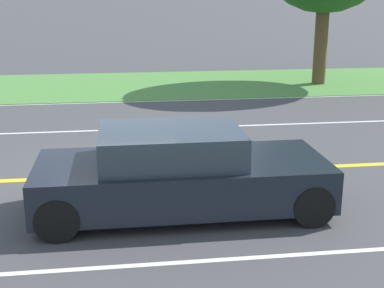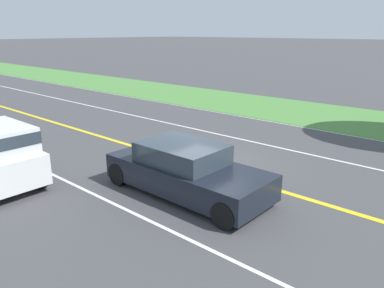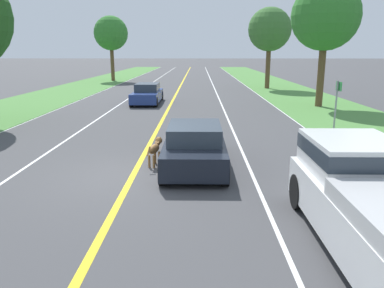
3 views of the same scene
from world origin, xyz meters
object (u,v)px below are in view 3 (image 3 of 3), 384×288
object	(u,v)px
roadside_tree_right_near	(326,17)
roadside_tree_left_far	(111,33)
oncoming_car	(147,94)
street_sign	(337,100)
dog	(155,148)
roadside_tree_right_far	(270,30)
pickup_truck	(382,206)
ego_car	(195,146)

from	to	relation	value
roadside_tree_right_near	roadside_tree_left_far	size ratio (longest dim) A/B	1.01
oncoming_car	street_sign	distance (m)	13.63
roadside_tree_left_far	street_sign	distance (m)	35.04
dog	roadside_tree_right_far	bearing A→B (deg)	87.91
roadside_tree_right_far	pickup_truck	bearing A→B (deg)	-96.54
roadside_tree_right_near	roadside_tree_left_far	world-z (taller)	roadside_tree_right_near
roadside_tree_right_far	street_sign	world-z (taller)	roadside_tree_right_far
oncoming_car	roadside_tree_right_near	distance (m)	12.65
dog	roadside_tree_right_near	size ratio (longest dim) A/B	0.15
roadside_tree_right_near	roadside_tree_right_far	bearing A→B (deg)	95.35
roadside_tree_left_far	oncoming_car	bearing A→B (deg)	-71.31
oncoming_car	roadside_tree_right_near	xyz separation A→B (m)	(11.52, -1.50, 5.02)
ego_car	pickup_truck	bearing A→B (deg)	-58.06
dog	roadside_tree_left_far	xyz separation A→B (m)	(-9.30, 35.70, 5.14)
roadside_tree_right_near	roadside_tree_right_far	distance (m)	12.59
roadside_tree_right_far	roadside_tree_left_far	world-z (taller)	roadside_tree_left_far
roadside_tree_right_near	street_sign	bearing A→B (deg)	-102.52
dog	street_sign	distance (m)	9.23
oncoming_car	roadside_tree_left_far	world-z (taller)	roadside_tree_left_far
roadside_tree_left_far	ego_car	bearing A→B (deg)	-73.56
pickup_truck	roadside_tree_right_near	size ratio (longest dim) A/B	0.72
ego_car	oncoming_car	distance (m)	15.21
street_sign	dog	bearing A→B (deg)	-145.04
roadside_tree_left_far	roadside_tree_right_near	bearing A→B (deg)	-50.35
ego_car	street_sign	world-z (taller)	street_sign
roadside_tree_right_far	dog	bearing A→B (deg)	-107.49
oncoming_car	street_sign	xyz separation A→B (m)	(9.74, -9.50, 0.81)
roadside_tree_right_far	roadside_tree_left_far	size ratio (longest dim) A/B	0.98
ego_car	street_sign	distance (m)	8.26
dog	pickup_truck	bearing A→B (deg)	-34.20
dog	roadside_tree_right_far	size ratio (longest dim) A/B	0.15
dog	ego_car	bearing A→B (deg)	13.02
roadside_tree_left_far	pickup_truck	bearing A→B (deg)	-71.35
pickup_truck	roadside_tree_left_far	bearing A→B (deg)	108.65
street_sign	roadside_tree_right_near	bearing A→B (deg)	77.48
roadside_tree_right_near	roadside_tree_right_far	size ratio (longest dim) A/B	1.02
ego_car	roadside_tree_left_far	distance (m)	37.62
ego_car	oncoming_car	world-z (taller)	oncoming_car
ego_car	pickup_truck	xyz separation A→B (m)	(3.30, -5.30, 0.28)
oncoming_car	roadside_tree_right_far	xyz separation A→B (m)	(10.34, 11.03, 4.92)
pickup_truck	oncoming_car	size ratio (longest dim) A/B	1.20
roadside_tree_right_near	roadside_tree_left_far	distance (m)	29.15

